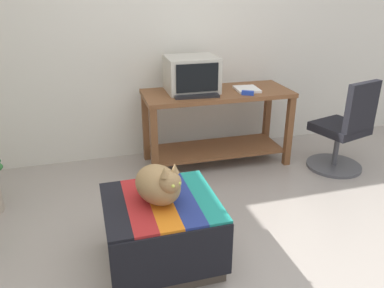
{
  "coord_description": "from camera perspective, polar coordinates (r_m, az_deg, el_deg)",
  "views": [
    {
      "loc": [
        -0.83,
        -1.74,
        1.69
      ],
      "look_at": [
        -0.08,
        0.85,
        0.55
      ],
      "focal_mm": 36.09,
      "sensor_mm": 36.0,
      "label": 1
    }
  ],
  "objects": [
    {
      "name": "ground_plane",
      "position": [
        2.56,
        7.38,
        -18.59
      ],
      "size": [
        14.0,
        14.0,
        0.0
      ],
      "primitive_type": "plane",
      "color": "#9E9389"
    },
    {
      "name": "office_chair",
      "position": [
        3.88,
        21.57,
        1.63
      ],
      "size": [
        0.52,
        0.52,
        0.89
      ],
      "rotation": [
        0.0,
        0.0,
        3.42
      ],
      "color": "#4C4C51",
      "rests_on": "ground_plane"
    },
    {
      "name": "back_wall",
      "position": [
        3.9,
        -3.99,
        17.14
      ],
      "size": [
        8.0,
        0.1,
        2.6
      ],
      "primitive_type": "cube",
      "color": "silver",
      "rests_on": "ground_plane"
    },
    {
      "name": "desk",
      "position": [
        3.75,
        3.66,
        4.31
      ],
      "size": [
        1.41,
        0.59,
        0.73
      ],
      "rotation": [
        0.0,
        0.0,
        -0.02
      ],
      "color": "brown",
      "rests_on": "ground_plane"
    },
    {
      "name": "stapler",
      "position": [
        3.57,
        8.25,
        7.49
      ],
      "size": [
        0.11,
        0.09,
        0.04
      ],
      "primitive_type": "cube",
      "rotation": [
        0.0,
        0.0,
        1.06
      ],
      "color": "#2342B7",
      "rests_on": "desk"
    },
    {
      "name": "pen",
      "position": [
        3.84,
        8.33,
        8.3
      ],
      "size": [
        0.1,
        0.11,
        0.01
      ],
      "primitive_type": "cylinder",
      "rotation": [
        0.0,
        1.57,
        2.31
      ],
      "color": "black",
      "rests_on": "desk"
    },
    {
      "name": "tv_monitor",
      "position": [
        3.64,
        -0.07,
        10.23
      ],
      "size": [
        0.48,
        0.41,
        0.32
      ],
      "rotation": [
        0.0,
        0.0,
        -0.02
      ],
      "color": "#BCB7A8",
      "rests_on": "desk"
    },
    {
      "name": "ottoman_with_blanket",
      "position": [
        2.51,
        -4.48,
        -12.75
      ],
      "size": [
        0.7,
        0.67,
        0.45
      ],
      "color": "#4C4238",
      "rests_on": "ground_plane"
    },
    {
      "name": "book",
      "position": [
        3.74,
        8.11,
        8.03
      ],
      "size": [
        0.23,
        0.26,
        0.02
      ],
      "primitive_type": "cube",
      "rotation": [
        0.0,
        0.0,
        -0.08
      ],
      "color": "white",
      "rests_on": "desk"
    },
    {
      "name": "cat",
      "position": [
        2.31,
        -4.85,
        -5.95
      ],
      "size": [
        0.35,
        0.43,
        0.29
      ],
      "rotation": [
        0.0,
        0.0,
        0.43
      ],
      "color": "#9E7A4C",
      "rests_on": "ottoman_with_blanket"
    },
    {
      "name": "keyboard",
      "position": [
        3.49,
        0.65,
        7.2
      ],
      "size": [
        0.41,
        0.19,
        0.02
      ],
      "primitive_type": "cube",
      "rotation": [
        0.0,
        0.0,
        -0.09
      ],
      "color": "black",
      "rests_on": "desk"
    }
  ]
}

